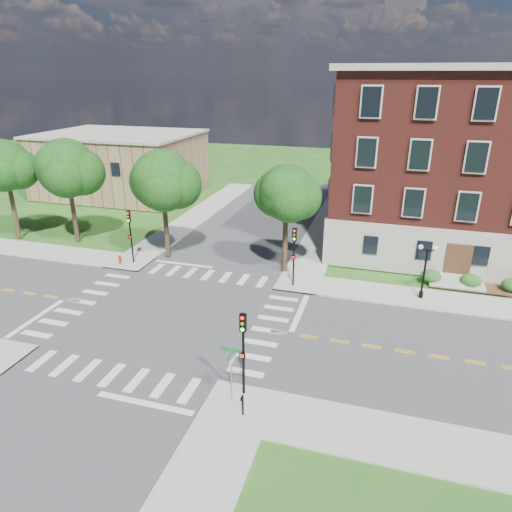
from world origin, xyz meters
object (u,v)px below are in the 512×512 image
(traffic_signal_ne, at_px, (294,249))
(traffic_signal_nw, at_px, (130,230))
(push_button_post, at_px, (243,404))
(traffic_signal_se, at_px, (243,344))
(twin_lamp_west, at_px, (425,268))
(street_sign_pole, at_px, (231,363))
(fire_hydrant, at_px, (120,259))

(traffic_signal_ne, distance_m, traffic_signal_nw, 14.76)
(traffic_signal_nw, xyz_separation_m, push_button_post, (15.55, -15.93, -2.39))
(traffic_signal_se, distance_m, twin_lamp_west, 17.27)
(twin_lamp_west, distance_m, street_sign_pole, 18.00)
(traffic_signal_ne, height_order, push_button_post, traffic_signal_ne)
(traffic_signal_se, height_order, push_button_post, traffic_signal_se)
(traffic_signal_se, relative_size, fire_hydrant, 6.40)
(traffic_signal_nw, bearing_deg, street_sign_pole, -45.58)
(traffic_signal_se, relative_size, push_button_post, 4.00)
(traffic_signal_se, xyz_separation_m, fire_hydrant, (-16.15, 13.87, -2.72))
(traffic_signal_se, bearing_deg, traffic_signal_ne, 91.35)
(traffic_signal_se, xyz_separation_m, push_button_post, (0.47, -1.60, -2.39))
(traffic_signal_se, xyz_separation_m, twin_lamp_west, (9.44, 14.44, -0.66))
(traffic_signal_nw, relative_size, push_button_post, 4.00)
(street_sign_pole, relative_size, fire_hydrant, 4.13)
(push_button_post, bearing_deg, traffic_signal_ne, 92.95)
(traffic_signal_ne, bearing_deg, traffic_signal_nw, 177.99)
(street_sign_pole, xyz_separation_m, fire_hydrant, (-15.68, 14.45, -1.84))
(traffic_signal_ne, relative_size, street_sign_pole, 1.55)
(fire_hydrant, bearing_deg, push_button_post, -42.94)
(traffic_signal_ne, distance_m, push_button_post, 15.61)
(traffic_signal_ne, xyz_separation_m, street_sign_pole, (-0.14, -14.39, -0.88))
(twin_lamp_west, relative_size, street_sign_pole, 1.36)
(traffic_signal_ne, xyz_separation_m, twin_lamp_west, (9.77, 0.63, -0.66))
(street_sign_pole, bearing_deg, traffic_signal_nw, 134.42)
(street_sign_pole, xyz_separation_m, push_button_post, (0.94, -1.02, -1.51))
(traffic_signal_nw, height_order, street_sign_pole, traffic_signal_nw)
(traffic_signal_se, distance_m, fire_hydrant, 21.46)
(push_button_post, distance_m, fire_hydrant, 22.71)
(twin_lamp_west, bearing_deg, push_button_post, -119.22)
(traffic_signal_ne, bearing_deg, street_sign_pole, -90.57)
(traffic_signal_se, bearing_deg, push_button_post, -73.73)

